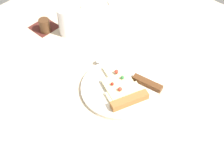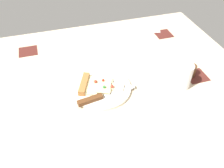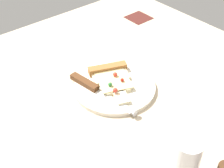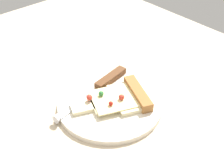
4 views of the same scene
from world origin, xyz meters
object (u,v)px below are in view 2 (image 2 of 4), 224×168
(knife, at_px, (101,96))
(fork, at_px, (221,123))
(napkin, at_px, (147,27))
(plate, at_px, (101,88))
(drinking_glass, at_px, (184,76))
(pepper_shaker, at_px, (191,71))
(pizza_slice, at_px, (95,85))

(knife, height_order, fork, knife)
(knife, relative_size, napkin, 1.85)
(plate, bearing_deg, drinking_glass, -103.44)
(knife, bearing_deg, fork, 48.59)
(plate, height_order, pepper_shaker, pepper_shaker)
(pizza_slice, bearing_deg, pepper_shaker, 107.61)
(napkin, bearing_deg, pizza_slice, 135.41)
(plate, bearing_deg, pepper_shaker, -93.95)
(pepper_shaker, xyz_separation_m, fork, (-0.27, 0.04, -0.02))
(pepper_shaker, height_order, fork, pepper_shaker)
(drinking_glass, xyz_separation_m, pepper_shaker, (0.05, -0.07, -0.03))
(pizza_slice, distance_m, drinking_glass, 0.36)
(napkin, bearing_deg, pepper_shaker, -178.97)
(knife, xyz_separation_m, pepper_shaker, (0.03, -0.41, 0.01))
(plate, height_order, drinking_glass, drinking_glass)
(pizza_slice, bearing_deg, plate, 90.15)
(drinking_glass, relative_size, fork, 0.79)
(plate, height_order, napkin, plate)
(plate, distance_m, pizza_slice, 0.03)
(drinking_glass, relative_size, napkin, 0.84)
(pizza_slice, distance_m, napkin, 0.58)
(plate, xyz_separation_m, pepper_shaker, (-0.03, -0.39, 0.02))
(knife, xyz_separation_m, drinking_glass, (-0.02, -0.34, 0.04))
(fork, relative_size, napkin, 1.06)
(plate, relative_size, drinking_glass, 2.23)
(drinking_glass, bearing_deg, knife, 86.67)
(plate, xyz_separation_m, knife, (-0.06, 0.02, 0.01))
(fork, bearing_deg, pizza_slice, -5.66)
(plate, height_order, pizza_slice, pizza_slice)
(knife, relative_size, fork, 1.74)
(drinking_glass, bearing_deg, pizza_slice, 75.92)
(pizza_slice, relative_size, knife, 0.79)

